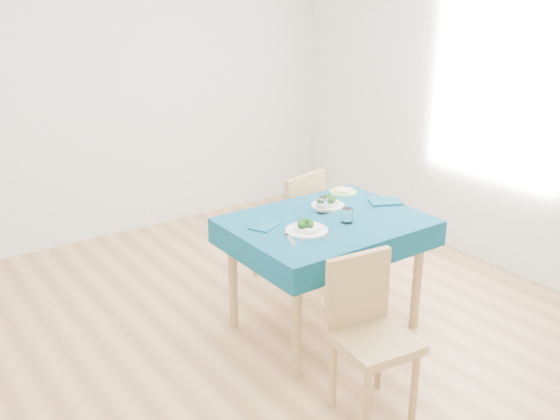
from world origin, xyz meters
TOP-DOWN VIEW (x-y plane):
  - room_shell at (0.00, 0.00)m, footprint 4.02×4.52m
  - table at (0.28, -0.11)m, footprint 1.17×0.89m
  - chair_near at (-0.06, -0.92)m, footprint 0.43×0.46m
  - chair_far at (0.53, 0.67)m, footprint 0.50×0.53m
  - bowl_near at (0.06, -0.18)m, footprint 0.25×0.25m
  - bowl_far at (0.44, 0.08)m, footprint 0.22×0.22m
  - fork_near at (-0.09, -0.24)m, footprint 0.09×0.17m
  - knife_near at (0.08, -0.27)m, footprint 0.04×0.21m
  - fork_far at (0.38, 0.03)m, footprint 0.04×0.17m
  - knife_far at (0.82, -0.02)m, footprint 0.07×0.18m
  - napkin_near at (-0.10, 0.02)m, footprint 0.22×0.19m
  - napkin_far at (0.80, -0.09)m, footprint 0.25×0.22m
  - tumbler_center at (0.34, 0.01)m, footprint 0.08×0.08m
  - tumbler_side at (0.35, -0.22)m, footprint 0.07×0.07m
  - side_plate at (0.71, 0.24)m, footprint 0.19×0.19m
  - bread_slice at (0.71, 0.24)m, footprint 0.15×0.15m

SIDE VIEW (x-z plane):
  - table at x=0.28m, z-range 0.00..0.76m
  - chair_near at x=-0.06m, z-range 0.00..0.95m
  - chair_far at x=0.53m, z-range 0.00..1.03m
  - knife_far at x=0.82m, z-range 0.76..0.76m
  - fork_far at x=0.38m, z-range 0.76..0.76m
  - knife_near at x=0.08m, z-range 0.76..0.76m
  - fork_near at x=-0.09m, z-range 0.76..0.76m
  - side_plate at x=0.71m, z-range 0.76..0.77m
  - napkin_near at x=-0.10m, z-range 0.76..0.77m
  - napkin_far at x=0.80m, z-range 0.76..0.77m
  - bread_slice at x=0.71m, z-range 0.77..0.78m
  - bowl_far at x=0.44m, z-range 0.76..0.82m
  - bowl_near at x=0.06m, z-range 0.76..0.84m
  - tumbler_side at x=0.35m, z-range 0.76..0.85m
  - tumbler_center at x=0.34m, z-range 0.76..0.86m
  - room_shell at x=0.00m, z-range -0.02..2.71m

